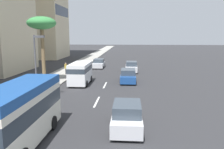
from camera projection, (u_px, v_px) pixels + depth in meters
ground_plane at (112, 71)px, 36.72m from camera, size 198.00×198.00×0.00m
sidewalk_right at (69, 70)px, 37.23m from camera, size 162.00×3.71×0.15m
lane_stripe_mid at (97, 102)px, 19.92m from camera, size 3.20×0.16×0.01m
lane_stripe_far at (105, 85)px, 26.53m from camera, size 3.20×0.16×0.01m
minibus_lead at (20, 113)px, 11.94m from camera, size 7.00×2.30×3.18m
van_second at (80, 72)px, 26.92m from camera, size 4.92×2.13×2.47m
car_third at (127, 116)px, 14.16m from camera, size 4.29×1.86×1.67m
car_fourth at (131, 67)px, 35.76m from camera, size 4.23×1.84×1.66m
car_fifth at (99, 64)px, 40.34m from camera, size 4.19×1.88×1.55m
car_sixth at (128, 76)px, 28.16m from camera, size 4.62×1.89×1.62m
pedestrian_near_lamp at (32, 81)px, 23.38m from camera, size 0.38×0.38×1.64m
pedestrian_mid_block at (66, 68)px, 33.05m from camera, size 0.37×0.31×1.62m
palm_tree at (42, 25)px, 26.57m from camera, size 3.31×3.31×7.65m
street_lamp at (37, 58)px, 20.22m from camera, size 0.24×0.97×5.55m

